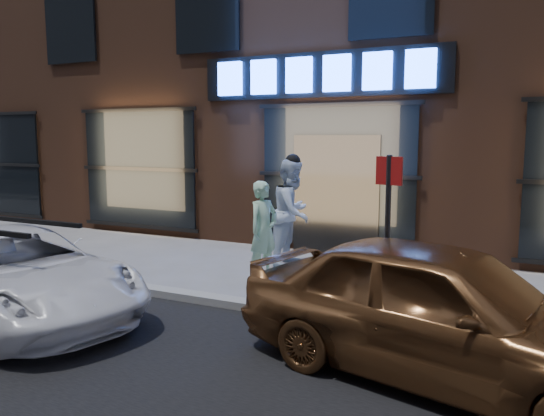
{
  "coord_description": "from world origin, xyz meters",
  "views": [
    {
      "loc": [
        3.39,
        -6.24,
        2.37
      ],
      "look_at": [
        -0.32,
        1.6,
        1.2
      ],
      "focal_mm": 35.0,
      "sensor_mm": 36.0,
      "label": 1
    }
  ],
  "objects_px": {
    "man_bowtie": "(263,230)",
    "gold_sedan": "(440,310)",
    "sign_post": "(388,225)",
    "white_suv": "(15,273)",
    "man_cap": "(293,212)"
  },
  "relations": [
    {
      "from": "man_bowtie",
      "to": "gold_sedan",
      "type": "relative_size",
      "value": 0.4
    },
    {
      "from": "gold_sedan",
      "to": "sign_post",
      "type": "distance_m",
      "value": 1.55
    },
    {
      "from": "white_suv",
      "to": "sign_post",
      "type": "relative_size",
      "value": 1.95
    },
    {
      "from": "gold_sedan",
      "to": "sign_post",
      "type": "xyz_separation_m",
      "value": [
        -0.8,
        1.18,
        0.61
      ]
    },
    {
      "from": "white_suv",
      "to": "gold_sedan",
      "type": "distance_m",
      "value": 5.35
    },
    {
      "from": "white_suv",
      "to": "man_cap",
      "type": "bearing_deg",
      "value": -11.51
    },
    {
      "from": "man_cap",
      "to": "white_suv",
      "type": "height_order",
      "value": "man_cap"
    },
    {
      "from": "man_bowtie",
      "to": "gold_sedan",
      "type": "height_order",
      "value": "man_bowtie"
    },
    {
      "from": "white_suv",
      "to": "sign_post",
      "type": "xyz_separation_m",
      "value": [
        4.52,
        1.68,
        0.72
      ]
    },
    {
      "from": "man_cap",
      "to": "gold_sedan",
      "type": "height_order",
      "value": "man_cap"
    },
    {
      "from": "man_bowtie",
      "to": "sign_post",
      "type": "height_order",
      "value": "sign_post"
    },
    {
      "from": "man_cap",
      "to": "white_suv",
      "type": "bearing_deg",
      "value": 155.12
    },
    {
      "from": "man_cap",
      "to": "man_bowtie",
      "type": "bearing_deg",
      "value": 178.93
    },
    {
      "from": "man_bowtie",
      "to": "white_suv",
      "type": "height_order",
      "value": "man_bowtie"
    },
    {
      "from": "man_bowtie",
      "to": "sign_post",
      "type": "bearing_deg",
      "value": -103.2
    }
  ]
}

